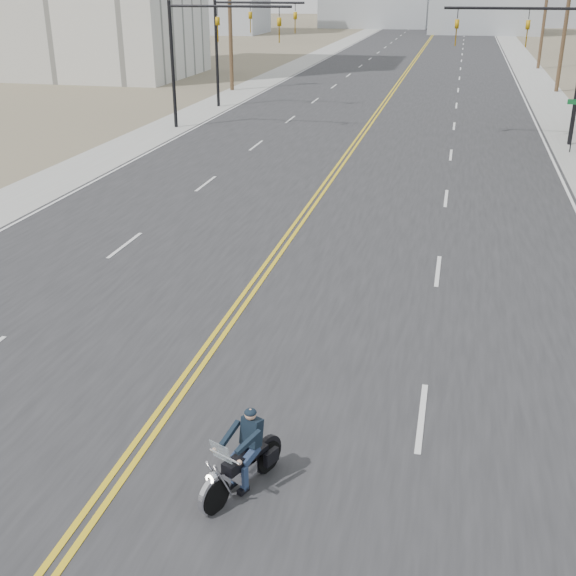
{
  "coord_description": "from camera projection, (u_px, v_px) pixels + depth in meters",
  "views": [
    {
      "loc": [
        5.17,
        -8.31,
        7.88
      ],
      "look_at": [
        1.81,
        6.11,
        1.6
      ],
      "focal_mm": 45.0,
      "sensor_mm": 36.0,
      "label": 1
    }
  ],
  "objects": [
    {
      "name": "utility_pole_left",
      "position": [
        230.0,
        17.0,
        55.12
      ],
      "size": [
        2.2,
        0.3,
        10.5
      ],
      "color": "brown",
      "rests_on": "ground"
    },
    {
      "name": "sidewalk_left",
      "position": [
        302.0,
        63.0,
        76.78
      ],
      "size": [
        3.0,
        200.0,
        0.01
      ],
      "primitive_type": "cube",
      "color": "#A5A5A0",
      "rests_on": "ground"
    },
    {
      "name": "ground_plane",
      "position": [
        92.0,
        513.0,
        11.61
      ],
      "size": [
        400.0,
        400.0,
        0.0
      ],
      "primitive_type": "plane",
      "color": "#776D56",
      "rests_on": "ground"
    },
    {
      "name": "traffic_mast_far",
      "position": [
        240.0,
        32.0,
        47.52
      ],
      "size": [
        6.1,
        0.26,
        7.0
      ],
      "color": "black",
      "rests_on": "ground"
    },
    {
      "name": "sidewalk_right",
      "position": [
        527.0,
        68.0,
        71.98
      ],
      "size": [
        3.0,
        200.0,
        0.01
      ],
      "primitive_type": "cube",
      "color": "#A5A5A0",
      "rests_on": "ground"
    },
    {
      "name": "traffic_mast_right",
      "position": [
        541.0,
        46.0,
        36.5
      ],
      "size": [
        7.1,
        0.26,
        7.0
      ],
      "color": "black",
      "rests_on": "ground"
    },
    {
      "name": "traffic_mast_left",
      "position": [
        205.0,
        40.0,
        40.25
      ],
      "size": [
        7.1,
        0.26,
        7.0
      ],
      "color": "black",
      "rests_on": "ground"
    },
    {
      "name": "utility_pole_d",
      "position": [
        568.0,
        10.0,
        54.19
      ],
      "size": [
        2.2,
        0.3,
        11.5
      ],
      "color": "brown",
      "rests_on": "ground"
    },
    {
      "name": "road",
      "position": [
        411.0,
        66.0,
        74.38
      ],
      "size": [
        20.0,
        200.0,
        0.01
      ],
      "primitive_type": "cube",
      "color": "#303033",
      "rests_on": "ground"
    },
    {
      "name": "street_sign",
      "position": [
        575.0,
        116.0,
        35.55
      ],
      "size": [
        0.9,
        0.06,
        2.62
      ],
      "color": "black",
      "rests_on": "ground"
    },
    {
      "name": "motorcyclist",
      "position": [
        241.0,
        454.0,
        11.86
      ],
      "size": [
        1.5,
        2.04,
        1.47
      ],
      "primitive_type": null,
      "rotation": [
        0.0,
        0.0,
        2.72
      ],
      "color": "black",
      "rests_on": "ground"
    },
    {
      "name": "utility_pole_e",
      "position": [
        546.0,
        7.0,
        69.53
      ],
      "size": [
        2.2,
        0.3,
        11.0
      ],
      "color": "brown",
      "rests_on": "ground"
    }
  ]
}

